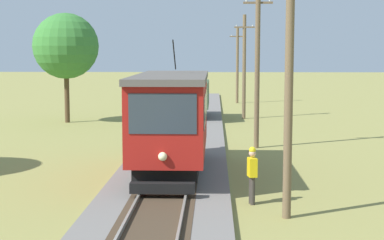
{
  "coord_description": "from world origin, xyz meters",
  "views": [
    {
      "loc": [
        1.58,
        -4.86,
        4.69
      ],
      "look_at": [
        0.61,
        21.67,
        1.69
      ],
      "focal_mm": 57.45,
      "sensor_mm": 36.0,
      "label": 1
    }
  ],
  "objects": [
    {
      "name": "utility_pole_distant",
      "position": [
        3.63,
        50.22,
        3.47
      ],
      "size": [
        1.4,
        0.25,
        6.75
      ],
      "color": "brown",
      "rests_on": "ground"
    },
    {
      "name": "utility_pole_near_tram",
      "position": [
        3.63,
        12.08,
        4.0
      ],
      "size": [
        1.4,
        0.29,
        7.81
      ],
      "color": "brown",
      "rests_on": "ground"
    },
    {
      "name": "gravel_pile",
      "position": [
        -3.78,
        39.23,
        0.42
      ],
      "size": [
        2.55,
        2.55,
        0.84
      ],
      "primitive_type": "cone",
      "color": "#9E998E",
      "rests_on": "ground"
    },
    {
      "name": "freight_car",
      "position": [
        0.0,
        36.74,
        1.56
      ],
      "size": [
        2.4,
        5.2,
        2.31
      ],
      "color": "#384C33",
      "rests_on": "rail_right"
    },
    {
      "name": "utility_pole_far",
      "position": [
        3.63,
        37.6,
        3.67
      ],
      "size": [
        1.4,
        0.44,
        7.14
      ],
      "color": "brown",
      "rests_on": "ground"
    },
    {
      "name": "tree_right_near",
      "position": [
        -8.06,
        34.86,
        4.98
      ],
      "size": [
        4.26,
        4.26,
        7.12
      ],
      "color": "#4C3823",
      "rests_on": "ground"
    },
    {
      "name": "red_tram",
      "position": [
        0.0,
        17.76,
        2.19
      ],
      "size": [
        2.6,
        8.54,
        4.79
      ],
      "color": "maroon",
      "rests_on": "rail_right"
    },
    {
      "name": "track_worker",
      "position": [
        2.75,
        13.64,
        0.98
      ],
      "size": [
        0.31,
        0.42,
        1.78
      ],
      "rotation": [
        0.0,
        0.0,
        0.19
      ],
      "color": "#38332D",
      "rests_on": "ground"
    },
    {
      "name": "utility_pole_mid",
      "position": [
        3.63,
        24.62,
        4.04
      ],
      "size": [
        1.4,
        0.36,
        7.89
      ],
      "color": "brown",
      "rests_on": "ground"
    }
  ]
}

